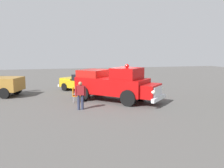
# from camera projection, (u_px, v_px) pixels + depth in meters

# --- Properties ---
(ground_plane) EXTENTS (60.00, 60.00, 0.00)m
(ground_plane) POSITION_uv_depth(u_px,v_px,m) (115.00, 99.00, 17.78)
(ground_plane) COLOR #514F4C
(vintage_fire_truck) EXTENTS (5.78, 5.70, 2.59)m
(vintage_fire_truck) POSITION_uv_depth(u_px,v_px,m) (115.00, 84.00, 16.88)
(vintage_fire_truck) COLOR black
(vintage_fire_truck) RESTS_ON ground
(classic_hot_rod) EXTENTS (4.12, 4.59, 1.46)m
(classic_hot_rod) POSITION_uv_depth(u_px,v_px,m) (83.00, 83.00, 20.91)
(classic_hot_rod) COLOR black
(classic_hot_rod) RESTS_ON ground
(lawn_chair_near_truck) EXTENTS (0.68, 0.68, 1.02)m
(lawn_chair_near_truck) POSITION_uv_depth(u_px,v_px,m) (135.00, 86.00, 20.14)
(lawn_chair_near_truck) COLOR #B7BABF
(lawn_chair_near_truck) RESTS_ON ground
(lawn_chair_by_car) EXTENTS (0.69, 0.69, 1.02)m
(lawn_chair_by_car) POSITION_uv_depth(u_px,v_px,m) (124.00, 87.00, 19.30)
(lawn_chair_by_car) COLOR #B7BABF
(lawn_chair_by_car) RESTS_ON ground
(lawn_chair_spare) EXTENTS (0.59, 0.60, 1.02)m
(lawn_chair_spare) POSITION_uv_depth(u_px,v_px,m) (75.00, 94.00, 16.40)
(lawn_chair_spare) COLOR #B7BABF
(lawn_chair_spare) RESTS_ON ground
(spectator_seated) EXTENTS (0.65, 0.61, 1.29)m
(spectator_seated) POSITION_uv_depth(u_px,v_px,m) (134.00, 85.00, 20.03)
(spectator_seated) COLOR #383842
(spectator_seated) RESTS_ON ground
(spectator_standing) EXTENTS (0.65, 0.29, 1.68)m
(spectator_standing) POSITION_uv_depth(u_px,v_px,m) (80.00, 94.00, 14.43)
(spectator_standing) COLOR #2D334C
(spectator_standing) RESTS_ON ground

